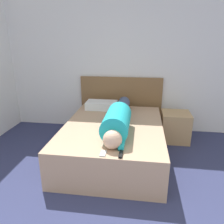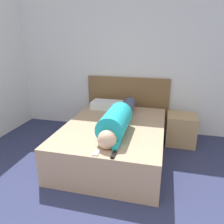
# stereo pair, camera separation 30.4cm
# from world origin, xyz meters

# --- Properties ---
(wall_back) EXTENTS (5.54, 0.06, 2.60)m
(wall_back) POSITION_xyz_m (0.00, 3.69, 1.30)
(wall_back) COLOR white
(wall_back) RESTS_ON ground_plane
(bed) EXTENTS (1.45, 1.94, 0.51)m
(bed) POSITION_xyz_m (0.02, 2.53, 0.26)
(bed) COLOR tan
(bed) RESTS_ON ground_plane
(headboard) EXTENTS (1.57, 0.04, 1.04)m
(headboard) POSITION_xyz_m (0.02, 3.62, 0.52)
(headboard) COLOR brown
(headboard) RESTS_ON ground_plane
(nightstand) EXTENTS (0.48, 0.46, 0.51)m
(nightstand) POSITION_xyz_m (1.03, 3.21, 0.26)
(nightstand) COLOR tan
(nightstand) RESTS_ON ground_plane
(person_lying) EXTENTS (0.35, 1.73, 0.35)m
(person_lying) POSITION_xyz_m (0.11, 2.39, 0.66)
(person_lying) COLOR #DBB293
(person_lying) RESTS_ON bed
(pillow_near_headboard) EXTENTS (0.56, 0.33, 0.13)m
(pillow_near_headboard) POSITION_xyz_m (-0.29, 3.28, 0.58)
(pillow_near_headboard) COLOR white
(pillow_near_headboard) RESTS_ON bed
(tv_remote) EXTENTS (0.04, 0.15, 0.02)m
(tv_remote) POSITION_xyz_m (0.22, 1.65, 0.52)
(tv_remote) COLOR black
(tv_remote) RESTS_ON bed
(cell_phone) EXTENTS (0.06, 0.13, 0.01)m
(cell_phone) POSITION_xyz_m (0.02, 1.66, 0.52)
(cell_phone) COLOR #B2B7BC
(cell_phone) RESTS_ON bed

